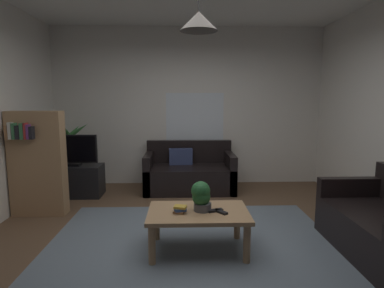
# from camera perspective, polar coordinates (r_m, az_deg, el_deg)

# --- Properties ---
(floor) EXTENTS (4.81, 5.04, 0.02)m
(floor) POSITION_cam_1_polar(r_m,az_deg,el_deg) (3.61, 0.16, -17.59)
(floor) COLOR brown
(floor) RESTS_ON ground
(rug) EXTENTS (3.13, 2.77, 0.01)m
(rug) POSITION_cam_1_polar(r_m,az_deg,el_deg) (3.43, 0.27, -18.83)
(rug) COLOR slate
(rug) RESTS_ON ground
(wall_back) EXTENTS (4.93, 0.06, 2.82)m
(wall_back) POSITION_cam_1_polar(r_m,az_deg,el_deg) (5.81, -0.70, 6.68)
(wall_back) COLOR silver
(wall_back) RESTS_ON ground
(window_pane) EXTENTS (1.04, 0.01, 0.94)m
(window_pane) POSITION_cam_1_polar(r_m,az_deg,el_deg) (5.79, 0.50, 4.49)
(window_pane) COLOR white
(couch_under_window) EXTENTS (1.50, 0.82, 0.82)m
(couch_under_window) POSITION_cam_1_polar(r_m,az_deg,el_deg) (5.46, -0.48, -5.44)
(couch_under_window) COLOR black
(couch_under_window) RESTS_ON ground
(coffee_table) EXTENTS (1.02, 0.66, 0.43)m
(coffee_table) POSITION_cam_1_polar(r_m,az_deg,el_deg) (3.33, 1.12, -12.99)
(coffee_table) COLOR #A87F56
(coffee_table) RESTS_ON ground
(book_on_table_0) EXTENTS (0.13, 0.12, 0.02)m
(book_on_table_0) POSITION_cam_1_polar(r_m,az_deg,el_deg) (3.25, -2.30, -12.08)
(book_on_table_0) COLOR #99663F
(book_on_table_0) RESTS_ON coffee_table
(book_on_table_1) EXTENTS (0.13, 0.11, 0.03)m
(book_on_table_1) POSITION_cam_1_polar(r_m,az_deg,el_deg) (3.24, -2.14, -11.67)
(book_on_table_1) COLOR #2D4C8C
(book_on_table_1) RESTS_ON coffee_table
(book_on_table_2) EXTENTS (0.14, 0.12, 0.02)m
(book_on_table_2) POSITION_cam_1_polar(r_m,az_deg,el_deg) (3.23, -2.12, -11.24)
(book_on_table_2) COLOR gold
(book_on_table_2) RESTS_ON coffee_table
(remote_on_table_0) EXTENTS (0.17, 0.10, 0.02)m
(remote_on_table_0) POSITION_cam_1_polar(r_m,az_deg,el_deg) (3.29, 4.21, -11.83)
(remote_on_table_0) COLOR black
(remote_on_table_0) RESTS_ON coffee_table
(remote_on_table_1) EXTENTS (0.14, 0.16, 0.02)m
(remote_on_table_1) POSITION_cam_1_polar(r_m,az_deg,el_deg) (3.26, 5.18, -12.03)
(remote_on_table_1) COLOR black
(remote_on_table_1) RESTS_ON coffee_table
(potted_plant_on_table) EXTENTS (0.21, 0.20, 0.30)m
(potted_plant_on_table) POSITION_cam_1_polar(r_m,az_deg,el_deg) (3.26, 1.67, -9.27)
(potted_plant_on_table) COLOR #4C4C51
(potted_plant_on_table) RESTS_ON coffee_table
(tv_stand) EXTENTS (0.90, 0.44, 0.50)m
(tv_stand) POSITION_cam_1_polar(r_m,az_deg,el_deg) (5.48, -20.45, -6.19)
(tv_stand) COLOR black
(tv_stand) RESTS_ON ground
(tv) EXTENTS (0.79, 0.16, 0.50)m
(tv) POSITION_cam_1_polar(r_m,az_deg,el_deg) (5.36, -20.79, -1.02)
(tv) COLOR black
(tv) RESTS_ON tv_stand
(potted_palm_corner) EXTENTS (0.71, 0.75, 1.21)m
(potted_palm_corner) POSITION_cam_1_polar(r_m,az_deg,el_deg) (5.85, -21.16, -2.79)
(potted_palm_corner) COLOR brown
(potted_palm_corner) RESTS_ON ground
(bookshelf_corner) EXTENTS (0.70, 0.31, 1.40)m
(bookshelf_corner) POSITION_cam_1_polar(r_m,az_deg,el_deg) (4.70, -26.07, -2.99)
(bookshelf_corner) COLOR #A87F56
(bookshelf_corner) RESTS_ON ground
(pendant_lamp) EXTENTS (0.36, 0.36, 0.63)m
(pendant_lamp) POSITION_cam_1_polar(r_m,az_deg,el_deg) (3.19, 1.23, 21.22)
(pendant_lamp) COLOR black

